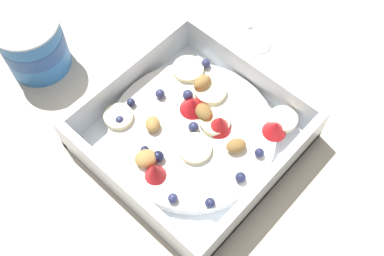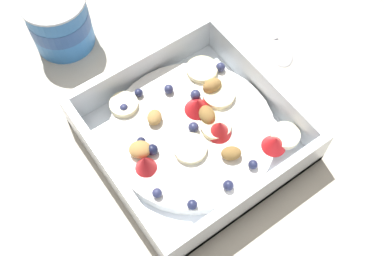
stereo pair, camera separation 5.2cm
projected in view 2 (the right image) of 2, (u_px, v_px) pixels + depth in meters
The scene contains 4 objects.
ground_plane at pixel (176, 133), 0.56m from camera, with size 2.40×2.40×0.00m, color beige.
fruit_bowl at pixel (193, 133), 0.54m from camera, with size 0.22×0.22×0.06m.
spoon at pixel (276, 37), 0.63m from camera, with size 0.09×0.16×0.01m.
yogurt_cup at pixel (59, 21), 0.59m from camera, with size 0.08×0.08×0.08m.
Camera 2 is at (-0.14, -0.23, 0.49)m, focal length 42.68 mm.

